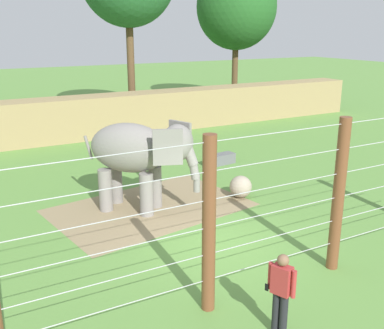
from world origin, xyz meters
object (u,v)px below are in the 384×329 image
(zookeeper, at_px, (281,291))
(feed_trough, at_px, (219,159))
(elephant, at_px, (138,152))
(enrichment_ball, at_px, (241,187))

(zookeeper, bearing_deg, feed_trough, 63.52)
(elephant, relative_size, feed_trough, 2.22)
(enrichment_ball, bearing_deg, elephant, 169.05)
(enrichment_ball, height_order, feed_trough, enrichment_ball)
(elephant, height_order, enrichment_ball, elephant)
(enrichment_ball, height_order, zookeeper, zookeeper)
(elephant, bearing_deg, feed_trough, 31.57)
(enrichment_ball, bearing_deg, feed_trough, 68.34)
(enrichment_ball, xyz_separation_m, zookeeper, (-3.56, -6.41, 0.55))
(feed_trough, bearing_deg, elephant, -148.43)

